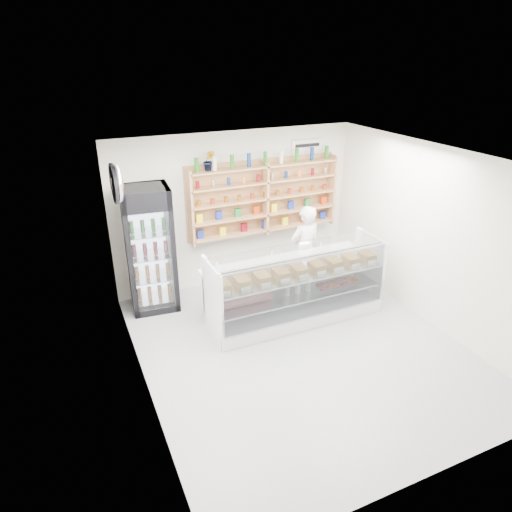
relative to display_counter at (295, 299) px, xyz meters
name	(u,v)px	position (x,y,z in m)	size (l,w,h in m)	color
room	(305,263)	(-0.33, -0.80, 1.05)	(5.00, 5.00, 5.00)	#98999D
display_counter	(295,299)	(0.00, 0.00, 0.00)	(2.86, 0.85, 1.24)	white
shop_worker	(305,251)	(0.56, 0.71, 0.47)	(0.60, 0.39, 1.64)	silver
drinks_cooler	(150,249)	(-2.00, 1.34, 0.71)	(0.82, 0.80, 2.10)	black
wall_shelving	(265,198)	(0.17, 1.54, 1.25)	(2.84, 0.28, 1.33)	tan
potted_plant	(209,161)	(-0.86, 1.54, 2.02)	(0.19, 0.15, 0.34)	#1E6626
security_mirror	(118,183)	(-2.50, 0.40, 2.10)	(0.15, 0.50, 0.50)	silver
wall_sign	(307,145)	(1.07, 1.67, 2.10)	(0.62, 0.03, 0.20)	white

